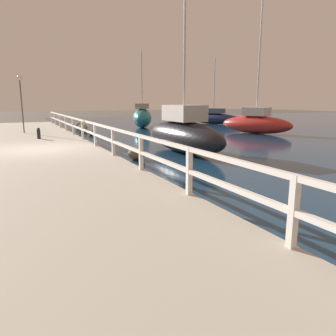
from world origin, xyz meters
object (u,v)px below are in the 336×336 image
dock_lamp (20,88)px  sailboat_red (256,123)px  sailboat_navy (213,118)px  sailboat_black (184,134)px  sailboat_teal (142,117)px  mooring_bollard (39,133)px

dock_lamp → sailboat_red: size_ratio=0.41×
dock_lamp → sailboat_navy: (16.29, 4.75, -2.22)m
sailboat_navy → sailboat_red: bearing=-129.9°
sailboat_black → sailboat_teal: size_ratio=1.16×
mooring_bollard → sailboat_navy: (15.73, 8.31, 0.07)m
sailboat_black → sailboat_navy: size_ratio=1.17×
dock_lamp → sailboat_navy: 17.11m
mooring_bollard → dock_lamp: size_ratio=0.17×
sailboat_black → mooring_bollard: bearing=132.1°
mooring_bollard → sailboat_teal: 11.05m
sailboat_red → sailboat_black: size_ratio=1.18×
sailboat_red → sailboat_navy: bearing=52.0°
sailboat_red → sailboat_navy: sailboat_red is taller
mooring_bollard → dock_lamp: bearing=98.8°
mooring_bollard → sailboat_navy: size_ratio=0.09×
sailboat_black → sailboat_navy: 17.49m
mooring_bollard → dock_lamp: 4.27m
mooring_bollard → sailboat_red: (13.21, -0.60, 0.17)m
sailboat_red → sailboat_black: (-8.02, -5.04, 0.08)m
mooring_bollard → sailboat_black: (5.19, -5.64, 0.25)m
dock_lamp → sailboat_teal: bearing=22.7°
dock_lamp → sailboat_navy: sailboat_navy is taller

